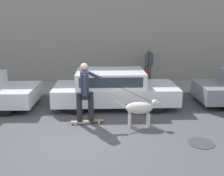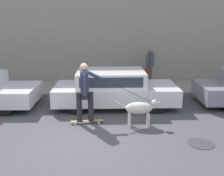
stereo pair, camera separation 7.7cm
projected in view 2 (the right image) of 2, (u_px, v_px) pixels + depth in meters
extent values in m
plane|color=#47474C|center=(79.00, 141.00, 6.52)|extent=(36.00, 36.00, 0.00)
cube|color=gray|center=(89.00, 19.00, 11.75)|extent=(32.00, 0.30, 5.84)
cube|color=gray|center=(89.00, 88.00, 11.24)|extent=(30.00, 2.22, 0.14)
cylinder|color=black|center=(20.00, 92.00, 9.65)|extent=(0.68, 0.21, 0.68)
cylinder|color=black|center=(4.00, 105.00, 8.15)|extent=(0.68, 0.21, 0.68)
cylinder|color=black|center=(149.00, 91.00, 9.78)|extent=(0.65, 0.20, 0.65)
cylinder|color=black|center=(157.00, 103.00, 8.35)|extent=(0.65, 0.20, 0.65)
cylinder|color=black|center=(80.00, 91.00, 9.71)|extent=(0.65, 0.20, 0.65)
cylinder|color=black|center=(76.00, 104.00, 8.28)|extent=(0.65, 0.20, 0.65)
cube|color=silver|center=(116.00, 93.00, 8.99)|extent=(4.15, 1.74, 0.55)
cube|color=silver|center=(111.00, 78.00, 8.86)|extent=(2.27, 1.56, 0.51)
cube|color=#28333D|center=(111.00, 83.00, 8.10)|extent=(1.99, 0.02, 0.32)
cylinder|color=black|center=(215.00, 91.00, 9.87)|extent=(0.63, 0.21, 0.63)
cylinder|color=beige|center=(148.00, 118.00, 7.46)|extent=(0.07, 0.07, 0.39)
cylinder|color=beige|center=(149.00, 120.00, 7.28)|extent=(0.07, 0.07, 0.39)
cylinder|color=beige|center=(129.00, 118.00, 7.44)|extent=(0.07, 0.07, 0.39)
cylinder|color=beige|center=(130.00, 121.00, 7.26)|extent=(0.07, 0.07, 0.39)
ellipsoid|color=beige|center=(139.00, 108.00, 7.28)|extent=(0.76, 0.34, 0.34)
sphere|color=beige|center=(155.00, 103.00, 7.25)|extent=(0.17, 0.17, 0.17)
cylinder|color=beige|center=(157.00, 103.00, 7.26)|extent=(0.09, 0.08, 0.08)
cylinder|color=beige|center=(121.00, 105.00, 7.23)|extent=(0.30, 0.04, 0.23)
cylinder|color=beige|center=(99.00, 121.00, 7.69)|extent=(0.07, 0.04, 0.07)
cylinder|color=beige|center=(99.00, 123.00, 7.54)|extent=(0.07, 0.04, 0.07)
cylinder|color=beige|center=(75.00, 122.00, 7.61)|extent=(0.07, 0.04, 0.07)
cylinder|color=beige|center=(75.00, 124.00, 7.46)|extent=(0.07, 0.04, 0.07)
cube|color=#A88456|center=(87.00, 121.00, 7.56)|extent=(0.94, 0.21, 0.02)
cylinder|color=#232328|center=(91.00, 107.00, 7.47)|extent=(0.16, 0.16, 0.85)
cylinder|color=#232328|center=(79.00, 107.00, 7.43)|extent=(0.16, 0.16, 0.85)
cube|color=#232328|center=(85.00, 95.00, 7.36)|extent=(0.22, 0.37, 0.17)
cube|color=#2D334C|center=(84.00, 82.00, 7.26)|extent=(0.27, 0.47, 0.62)
sphere|color=tan|center=(84.00, 67.00, 7.15)|extent=(0.21, 0.21, 0.21)
cylinder|color=#2D334C|center=(85.00, 85.00, 7.00)|extent=(0.10, 0.10, 0.59)
cylinder|color=#2D334C|center=(93.00, 75.00, 7.43)|extent=(0.59, 0.24, 0.32)
cylinder|color=black|center=(128.00, 91.00, 7.33)|extent=(1.45, 0.37, 0.63)
cylinder|color=brown|center=(149.00, 76.00, 11.44)|extent=(0.16, 0.16, 0.78)
cylinder|color=brown|center=(150.00, 75.00, 11.59)|extent=(0.16, 0.16, 0.78)
cube|color=#424751|center=(150.00, 60.00, 11.34)|extent=(0.41, 0.48, 0.57)
cylinder|color=#424751|center=(148.00, 61.00, 11.12)|extent=(0.10, 0.10, 0.54)
cylinder|color=#424751|center=(152.00, 59.00, 11.56)|extent=(0.10, 0.10, 0.54)
sphere|color=brown|center=(150.00, 51.00, 11.25)|extent=(0.20, 0.20, 0.20)
cube|color=brown|center=(147.00, 70.00, 11.23)|extent=(0.22, 0.28, 0.31)
cylinder|color=#38383D|center=(201.00, 144.00, 6.35)|extent=(0.63, 0.63, 0.01)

